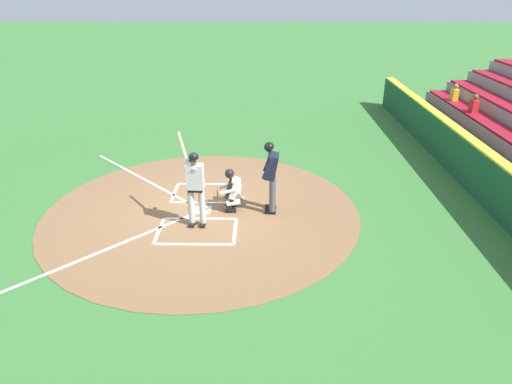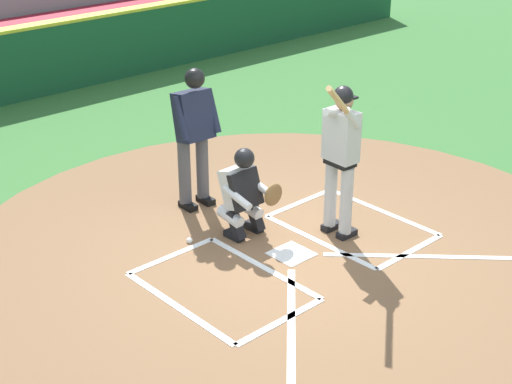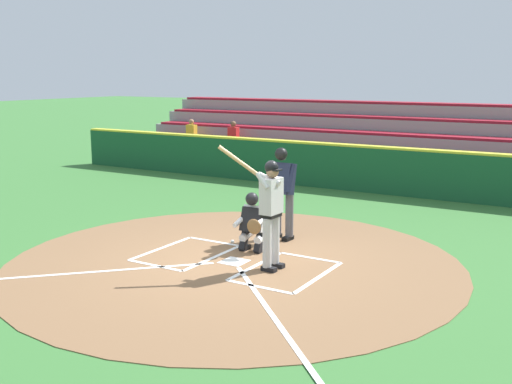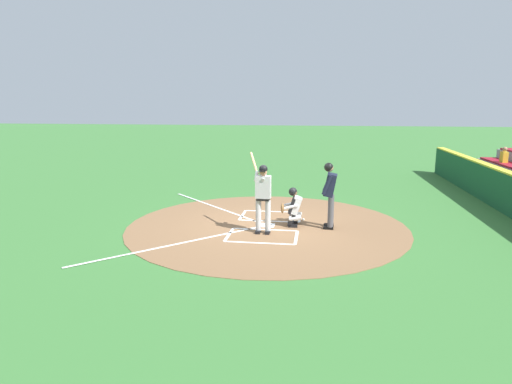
{
  "view_description": "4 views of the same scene",
  "coord_description": "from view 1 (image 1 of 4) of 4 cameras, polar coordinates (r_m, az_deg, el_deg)",
  "views": [
    {
      "loc": [
        -10.2,
        -1.5,
        5.34
      ],
      "look_at": [
        -0.58,
        -1.39,
        0.81
      ],
      "focal_mm": 31.38,
      "sensor_mm": 36.0,
      "label": 1
    },
    {
      "loc": [
        5.63,
        5.52,
        4.44
      ],
      "look_at": [
        0.41,
        -0.16,
        0.88
      ],
      "focal_mm": 54.67,
      "sensor_mm": 36.0,
      "label": 2
    },
    {
      "loc": [
        -5.68,
        8.7,
        3.27
      ],
      "look_at": [
        0.03,
        -0.81,
        1.13
      ],
      "focal_mm": 42.95,
      "sensor_mm": 36.0,
      "label": 3
    },
    {
      "loc": [
        -11.99,
        -1.42,
        3.44
      ],
      "look_at": [
        0.17,
        0.34,
        0.95
      ],
      "focal_mm": 30.44,
      "sensor_mm": 36.0,
      "label": 4
    }
  ],
  "objects": [
    {
      "name": "home_plate_and_chalk",
      "position": [
        11.75,
        -11.13,
        -2.26
      ],
      "size": [
        7.93,
        4.91,
        0.01
      ],
      "color": "white",
      "rests_on": "dirt_circle"
    },
    {
      "name": "plate_umpire",
      "position": [
        11.05,
        1.94,
        2.5
      ],
      "size": [
        0.6,
        0.43,
        1.86
      ],
      "color": "#4C4C51",
      "rests_on": "ground"
    },
    {
      "name": "batter",
      "position": [
        10.47,
        -7.8,
        1.06
      ],
      "size": [
        0.95,
        0.68,
        2.13
      ],
      "color": "#BCBCBC",
      "rests_on": "ground"
    },
    {
      "name": "ground_plane",
      "position": [
        11.61,
        -6.86,
        -2.38
      ],
      "size": [
        120.0,
        120.0,
        0.0
      ],
      "primitive_type": "plane",
      "color": "#387033"
    },
    {
      "name": "dirt_circle",
      "position": [
        11.61,
        -6.87,
        -2.35
      ],
      "size": [
        8.0,
        8.0,
        0.01
      ],
      "primitive_type": "cylinder",
      "color": "brown",
      "rests_on": "ground"
    },
    {
      "name": "backstop_wall",
      "position": [
        12.73,
        28.71,
        0.33
      ],
      "size": [
        22.0,
        0.36,
        1.31
      ],
      "color": "#19512D",
      "rests_on": "ground"
    },
    {
      "name": "catcher",
      "position": [
        11.33,
        -3.24,
        0.37
      ],
      "size": [
        0.6,
        0.6,
        1.13
      ],
      "color": "black",
      "rests_on": "ground"
    },
    {
      "name": "baseball",
      "position": [
        12.13,
        -1.71,
        -0.74
      ],
      "size": [
        0.07,
        0.07,
        0.07
      ],
      "primitive_type": "sphere",
      "color": "white",
      "rests_on": "ground"
    }
  ]
}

